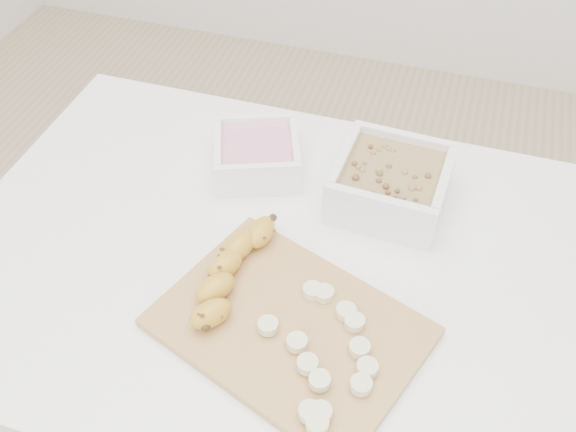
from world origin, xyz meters
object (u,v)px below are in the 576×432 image
(bowl_granola, at_px, (391,183))
(cutting_board, at_px, (289,327))
(banana, at_px, (231,272))
(table, at_px, (282,297))
(bowl_yogurt, at_px, (257,154))

(bowl_granola, distance_m, cutting_board, 0.30)
(cutting_board, xyz_separation_m, banana, (-0.10, 0.05, 0.03))
(table, distance_m, cutting_board, 0.16)
(bowl_yogurt, relative_size, banana, 0.85)
(table, xyz_separation_m, bowl_yogurt, (-0.10, 0.18, 0.13))
(table, height_order, bowl_yogurt, bowl_yogurt)
(cutting_board, relative_size, banana, 1.62)
(table, bearing_deg, bowl_yogurt, 119.54)
(cutting_board, bearing_deg, table, 112.25)
(table, distance_m, banana, 0.16)
(table, xyz_separation_m, bowl_granola, (0.13, 0.17, 0.14))
(table, xyz_separation_m, banana, (-0.05, -0.07, 0.13))
(cutting_board, distance_m, banana, 0.11)
(table, height_order, banana, banana)
(bowl_yogurt, xyz_separation_m, bowl_granola, (0.23, -0.01, 0.01))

